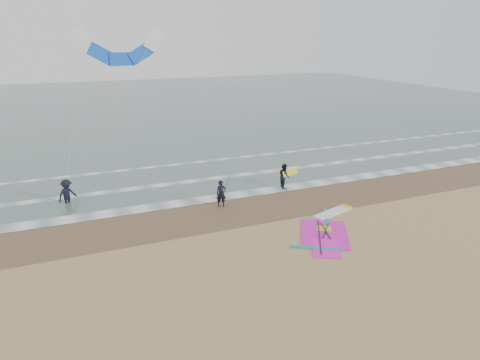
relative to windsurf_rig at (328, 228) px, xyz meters
name	(u,v)px	position (x,y,z in m)	size (l,w,h in m)	color
ground	(301,251)	(-2.63, -1.63, -0.04)	(120.00, 120.00, 0.00)	tan
sea_water	(136,106)	(-2.63, 46.37, -0.03)	(120.00, 80.00, 0.02)	#47605E
wet_sand_band	(251,207)	(-2.63, 4.37, -0.03)	(120.00, 5.00, 0.01)	brown
foam_waterline	(225,184)	(-2.63, 8.81, -0.01)	(120.00, 9.15, 0.02)	white
windsurf_rig	(328,228)	(0.00, 0.00, 0.00)	(5.87, 5.56, 0.14)	white
person_standing	(221,194)	(-4.26, 5.13, 0.79)	(0.61, 0.40, 1.66)	black
person_walking	(284,176)	(0.84, 6.65, 0.82)	(0.84, 0.65, 1.72)	black
person_wading	(67,189)	(-12.88, 9.20, 0.93)	(1.24, 0.72, 1.93)	black
held_pole	(226,187)	(-3.96, 5.13, 1.18)	(0.17, 0.86, 1.82)	black
carried_kiteboard	(290,173)	(1.24, 6.55, 1.05)	(1.30, 0.51, 0.39)	yellow
surf_kite	(121,49)	(-8.66, 11.21, 9.04)	(7.13, 2.14, 9.26)	white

